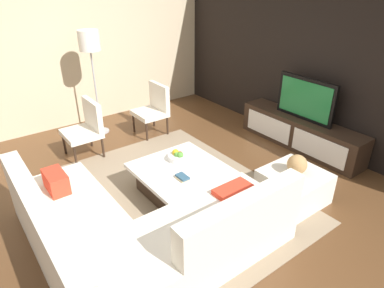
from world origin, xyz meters
name	(u,v)px	position (x,y,z in m)	size (l,w,h in m)	color
ground_plane	(179,199)	(0.00, 0.00, 0.00)	(14.00, 14.00, 0.00)	brown
feature_wall_back	(324,59)	(0.00, 2.70, 1.40)	(6.40, 0.12, 2.80)	black
side_wall_left	(84,45)	(-3.20, 0.20, 1.40)	(0.12, 5.20, 2.80)	beige
area_rug	(175,195)	(-0.10, 0.00, 0.01)	(3.21, 2.45, 0.01)	gray
media_console	(300,133)	(0.00, 2.40, 0.25)	(2.13, 0.45, 0.50)	#332319
television	(306,99)	(0.00, 2.40, 0.83)	(1.00, 0.06, 0.66)	black
sectional_couch	(135,232)	(0.49, -0.87, 0.28)	(2.26, 2.32, 0.81)	silver
coffee_table	(181,180)	(-0.10, 0.10, 0.20)	(1.06, 1.05, 0.38)	#332319
accent_chair_near	(86,125)	(-1.83, -0.43, 0.49)	(0.57, 0.51, 0.87)	#332319
floor_lamp	(90,47)	(-2.50, 0.04, 1.51)	(0.34, 0.34, 1.76)	#A5A5AA
ottoman	(293,187)	(0.87, 1.13, 0.20)	(0.70, 0.70, 0.40)	silver
fruit_bowl	(178,156)	(-0.28, 0.20, 0.43)	(0.28, 0.28, 0.13)	silver
accent_chair_far	(154,106)	(-1.91, 0.82, 0.49)	(0.54, 0.50, 0.87)	#332319
decorative_ball	(297,164)	(0.87, 1.13, 0.52)	(0.24, 0.24, 0.24)	#AD8451
book_stack	(183,177)	(0.13, -0.03, 0.40)	(0.17, 0.12, 0.05)	#CCB78C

